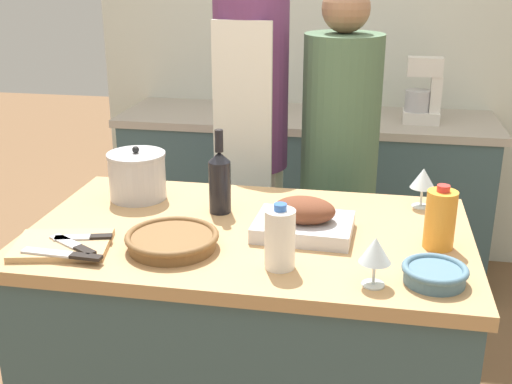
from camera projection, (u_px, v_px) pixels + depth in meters
name	position (u px, v px, depth m)	size (l,w,h in m)	color
kitchen_island	(249.00, 359.00, 2.09)	(1.32, 0.78, 0.92)	#3D565B
back_counter	(304.00, 195.00, 3.57)	(1.98, 0.60, 0.91)	#3D565B
back_wall	(315.00, 37.00, 3.61)	(2.48, 0.10, 2.55)	silver
roasting_pan	(304.00, 221.00, 1.89)	(0.29, 0.23, 0.12)	#BCBCC1
wicker_basket	(172.00, 240.00, 1.80)	(0.27, 0.27, 0.05)	brown
cutting_board	(62.00, 245.00, 1.81)	(0.30, 0.25, 0.02)	tan
stock_pot	(137.00, 176.00, 2.17)	(0.20, 0.20, 0.18)	#B7B7BC
mixing_bowl	(435.00, 273.00, 1.61)	(0.17, 0.17, 0.05)	slate
juice_jug	(440.00, 219.00, 1.79)	(0.09, 0.09, 0.19)	orange
milk_jug	(280.00, 238.00, 1.68)	(0.08, 0.08, 0.18)	white
wine_bottle_green	(220.00, 180.00, 2.04)	(0.07, 0.07, 0.27)	black
wine_glass_left	(423.00, 179.00, 2.08)	(0.08, 0.08, 0.13)	silver
wine_glass_right	(375.00, 251.00, 1.58)	(0.08, 0.08, 0.13)	silver
knife_chef	(65.00, 254.00, 1.73)	(0.23, 0.04, 0.01)	#B7B7BC
knife_paring	(74.00, 245.00, 1.78)	(0.18, 0.12, 0.01)	#B7B7BC
knife_bread	(85.00, 237.00, 1.83)	(0.16, 0.07, 0.01)	#B7B7BC
stand_mixer	(423.00, 96.00, 3.22)	(0.18, 0.14, 0.33)	silver
condiment_bottle_tall	(273.00, 97.00, 3.50)	(0.05, 0.05, 0.16)	#332D28
condiment_bottle_short	(366.00, 98.00, 3.43)	(0.05, 0.05, 0.18)	#234C28
person_cook_aproned	(251.00, 132.00, 2.68)	(0.30, 0.31, 1.80)	beige
person_cook_guest	(339.00, 163.00, 2.66)	(0.32, 0.32, 1.61)	beige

